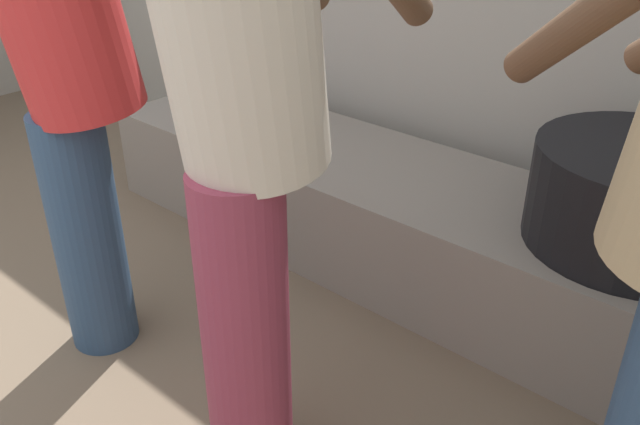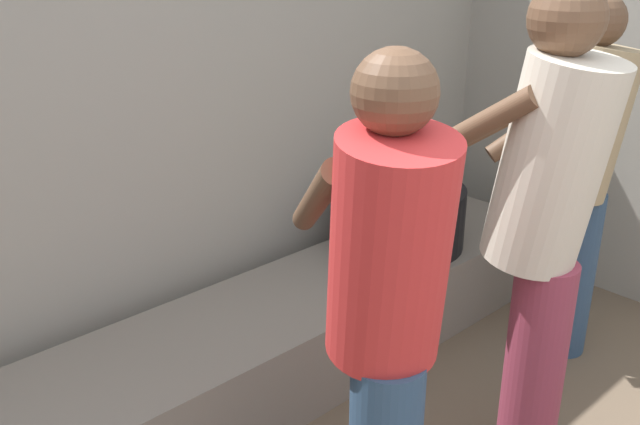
{
  "view_description": "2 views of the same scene",
  "coord_description": "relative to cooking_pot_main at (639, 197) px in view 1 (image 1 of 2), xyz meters",
  "views": [
    {
      "loc": [
        1.78,
        0.2,
        1.36
      ],
      "look_at": [
        0.92,
        1.2,
        0.64
      ],
      "focal_mm": 37.4,
      "sensor_mm": 36.0,
      "label": 1
    },
    {
      "loc": [
        -1.02,
        0.01,
        1.79
      ],
      "look_at": [
        0.48,
        1.61,
        0.9
      ],
      "focal_mm": 39.75,
      "sensor_mm": 36.0,
      "label": 2
    }
  ],
  "objects": [
    {
      "name": "hearth_ledge",
      "position": [
        -0.63,
        -0.03,
        -0.33
      ],
      "size": [
        2.79,
        0.6,
        0.37
      ],
      "primitive_type": "cube",
      "color": "slate",
      "rests_on": "ground_plane"
    },
    {
      "name": "cooking_pot_main",
      "position": [
        0.0,
        0.0,
        0.0
      ],
      "size": [
        0.59,
        0.59,
        0.74
      ],
      "color": "black",
      "rests_on": "hearth_ledge"
    },
    {
      "name": "cook_in_cream_shirt",
      "position": [
        -0.5,
        -0.99,
        0.44
      ],
      "size": [
        0.41,
        0.72,
        1.66
      ],
      "color": "#8C3347",
      "rests_on": "ground_plane"
    },
    {
      "name": "cook_in_red_shirt",
      "position": [
        -1.19,
        -0.95,
        0.36
      ],
      "size": [
        0.61,
        0.72,
        1.54
      ],
      "color": "navy",
      "rests_on": "ground_plane"
    }
  ]
}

